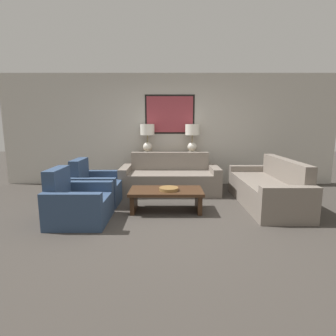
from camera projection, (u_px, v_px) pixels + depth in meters
The scene contains 11 objects.
ground_plane at pixel (170, 220), 4.09m from camera, with size 20.00×20.00×0.00m, color #3D3833.
back_wall at pixel (169, 130), 6.36m from camera, with size 8.06×0.12×2.65m.
console_table at pixel (169, 169), 6.27m from camera, with size 1.59×0.35×0.81m.
table_lamp_left at pixel (146, 135), 6.12m from camera, with size 0.33×0.33×0.66m.
table_lamp_right at pixel (191, 135), 6.13m from camera, with size 0.33×0.33×0.66m.
couch_by_back_wall at pixel (169, 179), 5.67m from camera, with size 2.09×0.87×0.85m.
couch_by_side at pixel (266, 189), 4.83m from camera, with size 0.87×2.09×0.85m.
coffee_table at pixel (165, 195), 4.48m from camera, with size 1.24×0.63×0.37m.
decorative_bowl at pixel (168, 189), 4.41m from camera, with size 0.32×0.32×0.05m.
armchair_near_back_wall at pixel (94, 188), 4.97m from camera, with size 0.84×0.88×0.83m.
armchair_near_camera at pixel (77, 204), 3.99m from camera, with size 0.84×0.88×0.83m.
Camera 1 is at (-0.04, -3.90, 1.50)m, focal length 28.00 mm.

